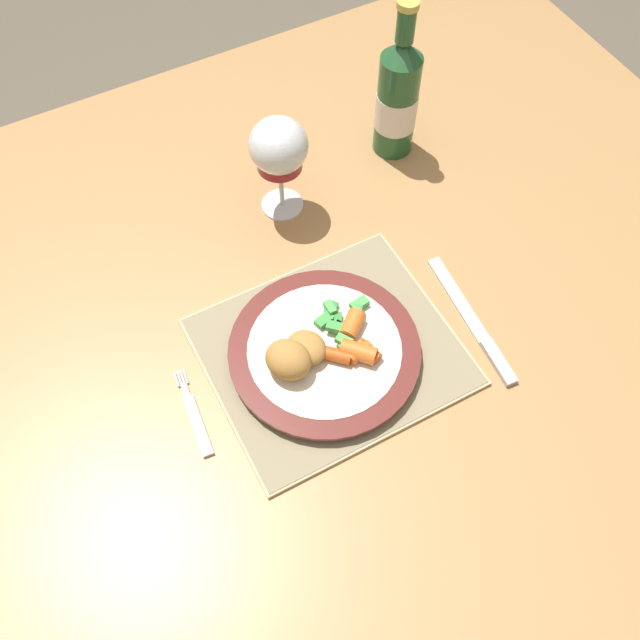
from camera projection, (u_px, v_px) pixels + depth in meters
name	position (u px, v px, depth m)	size (l,w,h in m)	color
ground_plane	(292.00, 494.00, 1.60)	(6.00, 6.00, 0.00)	brown
dining_table	(276.00, 346.00, 1.03)	(1.55, 1.09, 0.74)	#AD7F4C
placemat	(331.00, 351.00, 0.94)	(0.32, 0.28, 0.01)	#CCB789
dinner_plate	(324.00, 352.00, 0.93)	(0.25, 0.25, 0.02)	white
breaded_croquettes	(295.00, 355.00, 0.89)	(0.10, 0.08, 0.04)	#B77F3D
green_beans_pile	(341.00, 321.00, 0.93)	(0.08, 0.08, 0.02)	#338438
glazed_carrots	(354.00, 345.00, 0.91)	(0.08, 0.08, 0.02)	#CC5119
fork	(195.00, 418.00, 0.89)	(0.03, 0.13, 0.01)	silver
table_knife	(478.00, 330.00, 0.96)	(0.04, 0.22, 0.01)	silver
wine_glass	(279.00, 150.00, 0.98)	(0.08, 0.08, 0.16)	silver
bottle	(397.00, 98.00, 1.06)	(0.06, 0.06, 0.26)	#23562D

